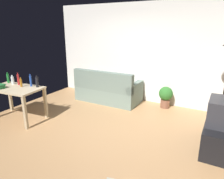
{
  "coord_description": "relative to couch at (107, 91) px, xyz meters",
  "views": [
    {
      "loc": [
        2.22,
        -3.31,
        2.08
      ],
      "look_at": [
        0.1,
        0.5,
        0.75
      ],
      "focal_mm": 33.39,
      "sensor_mm": 36.0,
      "label": 1
    }
  ],
  "objects": [
    {
      "name": "ground_plane",
      "position": [
        0.65,
        -1.59,
        -0.32
      ],
      "size": [
        5.2,
        4.4,
        0.02
      ],
      "primitive_type": "cube",
      "color": "tan"
    },
    {
      "name": "wall_rear",
      "position": [
        0.65,
        0.61,
        1.04
      ],
      "size": [
        5.2,
        0.1,
        2.7
      ],
      "primitive_type": "cube",
      "color": "silver",
      "rests_on": "ground_plane"
    },
    {
      "name": "couch",
      "position": [
        0.0,
        0.0,
        0.0
      ],
      "size": [
        1.8,
        0.84,
        0.92
      ],
      "rotation": [
        0.0,
        0.0,
        3.14
      ],
      "color": "slate",
      "rests_on": "ground_plane"
    },
    {
      "name": "tv_stand",
      "position": [
        2.9,
        -1.18,
        -0.07
      ],
      "size": [
        0.44,
        1.1,
        0.48
      ],
      "rotation": [
        0.0,
        0.0,
        1.57
      ],
      "color": "black",
      "rests_on": "ground_plane"
    },
    {
      "name": "tv",
      "position": [
        2.91,
        -1.18,
        0.39
      ],
      "size": [
        0.41,
        0.6,
        0.44
      ],
      "rotation": [
        0.0,
        0.0,
        1.57
      ],
      "color": "#2D2D33",
      "rests_on": "tv_stand"
    },
    {
      "name": "desk",
      "position": [
        -1.22,
        -2.05,
        0.34
      ],
      "size": [
        1.26,
        0.81,
        0.76
      ],
      "rotation": [
        0.0,
        0.0,
        0.1
      ],
      "color": "#C6B28E",
      "rests_on": "ground_plane"
    },
    {
      "name": "potted_plant",
      "position": [
        1.59,
        0.31,
        0.02
      ],
      "size": [
        0.36,
        0.36,
        0.57
      ],
      "color": "brown",
      "rests_on": "ground_plane"
    },
    {
      "name": "bottle_green",
      "position": [
        -1.69,
        -1.85,
        0.57
      ],
      "size": [
        0.05,
        0.05,
        0.26
      ],
      "color": "#1E722D",
      "rests_on": "desk"
    },
    {
      "name": "bottle_clear",
      "position": [
        -1.5,
        -1.87,
        0.55
      ],
      "size": [
        0.07,
        0.07,
        0.22
      ],
      "color": "silver",
      "rests_on": "desk"
    },
    {
      "name": "bottle_red",
      "position": [
        -1.33,
        -1.84,
        0.58
      ],
      "size": [
        0.05,
        0.05,
        0.29
      ],
      "color": "#AD2323",
      "rests_on": "desk"
    },
    {
      "name": "bottle_amber",
      "position": [
        -1.13,
        -1.93,
        0.55
      ],
      "size": [
        0.05,
        0.05,
        0.22
      ],
      "color": "#9E6019",
      "rests_on": "desk"
    },
    {
      "name": "bottle_blue",
      "position": [
        -0.96,
        -1.8,
        0.58
      ],
      "size": [
        0.05,
        0.05,
        0.29
      ],
      "color": "#2347A3",
      "rests_on": "desk"
    },
    {
      "name": "bottle_dark",
      "position": [
        -0.8,
        -1.77,
        0.57
      ],
      "size": [
        0.06,
        0.06,
        0.27
      ],
      "color": "black",
      "rests_on": "desk"
    },
    {
      "name": "book_stack",
      "position": [
        -1.44,
        -2.25,
        0.5
      ],
      "size": [
        0.22,
        0.19,
        0.09
      ],
      "color": "#236B33",
      "rests_on": "desk"
    }
  ]
}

